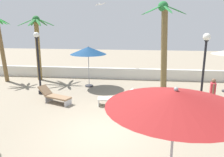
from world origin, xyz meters
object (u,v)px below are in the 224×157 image
Objects in this scene: palm_tree_2 at (164,38)px; palm_tree_1 at (37,39)px; patio_umbrella_1 at (175,100)px; lounge_chair_1 at (55,96)px; patio_umbrella_2 at (88,51)px; seagull_0 at (100,4)px; lamp_post_0 at (38,60)px; guest_1 at (213,91)px; lounge_chair_2 at (116,98)px; palm_tree_0 at (0,40)px; lamp_post_1 at (205,58)px.

palm_tree_1 is at bearing 168.31° from palm_tree_2.
patio_umbrella_1 is 1.54× the size of lounge_chair_1.
patio_umbrella_2 is 1.38× the size of lounge_chair_1.
seagull_0 is at bearing 88.42° from patio_umbrella_2.
patio_umbrella_1 is 0.64× the size of palm_tree_1.
seagull_0 is at bearing 66.42° from lamp_post_0.
lounge_chair_1 is at bearing -179.29° from guest_1.
lamp_post_0 reaches higher than lounge_chair_2.
lounge_chair_2 is at bearing -16.08° from lamp_post_0.
palm_tree_2 is (11.17, -1.04, 0.25)m from palm_tree_0.
lamp_post_0 is at bearing -168.17° from palm_tree_2.
palm_tree_2 is 2.68m from lamp_post_1.
lamp_post_0 is (-7.22, -1.51, -1.20)m from palm_tree_2.
seagull_0 is (-6.60, 6.03, 3.28)m from lamp_post_1.
palm_tree_1 is 8.18m from lounge_chair_2.
lamp_post_1 reaches higher than patio_umbrella_1.
patio_umbrella_1 reaches higher than guest_1.
palm_tree_1 is 8.93m from palm_tree_2.
lamp_post_0 reaches higher than guest_1.
patio_umbrella_1 is at bearing -75.12° from seagull_0.
patio_umbrella_1 is 15.04m from seagull_0.
guest_1 is at bearing -83.27° from lamp_post_1.
palm_tree_0 is 7.14m from lounge_chair_1.
lounge_chair_1 is 1.27× the size of guest_1.
palm_tree_1 is 5.62m from seagull_0.
lamp_post_0 is 2.37× the size of guest_1.
palm_tree_1 is 3.77m from lamp_post_0.
lounge_chair_2 is at bearing -56.80° from patio_umbrella_2.
guest_1 is at bearing -16.05° from palm_tree_0.
seagull_0 reaches higher than palm_tree_2.
palm_tree_2 is 2.75× the size of lounge_chair_1.
palm_tree_2 is 7.47m from lamp_post_0.
lounge_chair_2 is at bearing -36.99° from palm_tree_1.
guest_1 is at bearing 0.71° from lounge_chair_1.
palm_tree_1 is 1.28× the size of lamp_post_1.
palm_tree_2 is 3.50× the size of guest_1.
lounge_chair_1 is (1.40, -1.38, -1.68)m from lamp_post_0.
seagull_0 reaches higher than patio_umbrella_1.
palm_tree_1 is at bearing 157.13° from guest_1.
lounge_chair_2 is at bearing -179.20° from guest_1.
lamp_post_1 is (9.24, 0.01, 0.26)m from lamp_post_0.
lounge_chair_1 is at bearing -179.42° from lounge_chair_2.
lamp_post_1 reaches higher than lounge_chair_1.
lamp_post_0 is at bearing -142.50° from patio_umbrella_2.
lamp_post_1 is (13.19, -2.54, -0.69)m from palm_tree_0.
patio_umbrella_2 is 0.74× the size of lamp_post_0.
palm_tree_2 is at bearing 26.43° from lounge_chair_1.
lounge_chair_2 is (-2.54, -2.86, -2.87)m from palm_tree_2.
patio_umbrella_2 reaches higher than lounge_chair_2.
seagull_0 reaches higher than guest_1.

